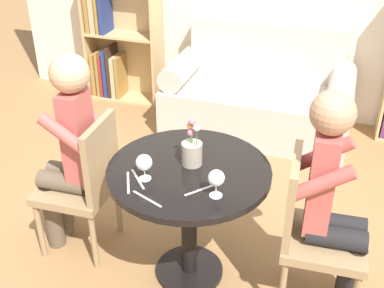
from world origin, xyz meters
The scene contains 15 objects.
ground_plane centered at (0.00, 0.00, 0.00)m, with size 16.00×16.00×0.00m, color olive.
round_table centered at (0.00, 0.00, 0.58)m, with size 0.87×0.87×0.74m.
couch centered at (0.00, 1.93, 0.31)m, with size 1.61×0.80×0.92m.
bookshelf_left centered at (-1.53, 2.19, 0.62)m, with size 0.75×0.28×1.35m.
chair_left centered at (-0.66, 0.04, 0.49)m, with size 0.44×0.44×0.90m.
chair_right centered at (0.66, 0.03, 0.49)m, with size 0.45×0.45×0.90m.
person_left centered at (-0.74, 0.03, 0.70)m, with size 0.43×0.35×1.28m.
person_right centered at (0.75, 0.03, 0.68)m, with size 0.43×0.36×1.26m.
wine_glass_left centered at (-0.18, -0.16, 0.83)m, with size 0.08×0.08×0.14m.
wine_glass_right centered at (0.20, -0.19, 0.84)m, with size 0.08×0.08×0.14m.
flower_vase centered at (0.00, 0.05, 0.82)m, with size 0.11×0.11×0.27m.
knife_left_setting centered at (0.12, -0.16, 0.74)m, with size 0.13×0.15×0.00m.
fork_left_setting centered at (-0.10, -0.32, 0.74)m, with size 0.18×0.08×0.00m.
knife_right_setting centered at (-0.25, -0.22, 0.74)m, with size 0.09×0.18×0.00m.
fork_right_setting centered at (-0.21, -0.18, 0.74)m, with size 0.14×0.15×0.00m.
Camera 1 is at (0.68, -2.00, 2.12)m, focal length 45.00 mm.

